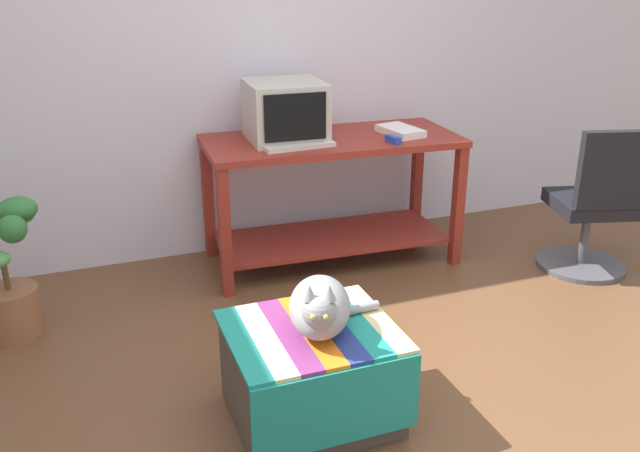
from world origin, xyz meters
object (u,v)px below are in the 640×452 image
office_chair (594,211)px  keyboard (298,145)px  ottoman_with_blanket (312,374)px  stapler (393,139)px  book (400,131)px  cat (320,307)px  potted_plant (5,276)px  desk (332,178)px  tv_monitor (285,112)px

office_chair → keyboard: bearing=-3.4°
ottoman_with_blanket → office_chair: size_ratio=0.73×
keyboard → stapler: bearing=-13.4°
book → cat: size_ratio=0.63×
ottoman_with_blanket → office_chair: bearing=19.9°
ottoman_with_blanket → book: bearing=52.0°
ottoman_with_blanket → stapler: (0.93, 1.20, 0.59)m
potted_plant → desk: bearing=8.8°
keyboard → book: book is taller
cat → office_chair: office_chair is taller
book → stapler: (-0.13, -0.16, -0.00)m
desk → stapler: bearing=-36.7°
desk → keyboard: size_ratio=3.80×
keyboard → tv_monitor: bearing=90.0°
cat → office_chair: bearing=42.0°
tv_monitor → stapler: bearing=-24.9°
desk → ottoman_with_blanket: (-0.65, -1.43, -0.33)m
book → stapler: 0.21m
book → potted_plant: book is taller
office_chair → stapler: bearing=-7.4°
cat → potted_plant: (-1.19, 1.17, -0.20)m
cat → tv_monitor: bearing=97.8°
book → stapler: size_ratio=2.65×
office_chair → desk: bearing=-11.3°
tv_monitor → book: size_ratio=1.56×
desk → keyboard: bearing=-149.3°
desk → office_chair: (1.36, -0.70, -0.15)m
desk → tv_monitor: size_ratio=3.35×
keyboard → stapler: (0.54, -0.10, 0.01)m
office_chair → ottoman_with_blanket: bearing=35.8°
keyboard → potted_plant: keyboard is taller
book → cat: bearing=-135.4°
keyboard → ottoman_with_blanket: bearing=-109.9°
book → stapler: book is taller
office_chair → stapler: office_chair is taller
potted_plant → tv_monitor: bearing=12.3°
desk → cat: (-0.63, -1.46, -0.01)m
keyboard → book: size_ratio=1.37×
ottoman_with_blanket → cat: size_ratio=1.42×
tv_monitor → keyboard: 0.24m
book → ottoman_with_blanket: 1.82m
tv_monitor → cat: tv_monitor is taller
office_chair → stapler: size_ratio=8.09×
stapler → ottoman_with_blanket: bearing=-137.2°
ottoman_with_blanket → cat: bearing=-44.4°
ottoman_with_blanket → office_chair: office_chair is taller
cat → potted_plant: potted_plant is taller
ottoman_with_blanket → cat: cat is taller
tv_monitor → potted_plant: size_ratio=0.64×
book → office_chair: bearing=-42.0°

